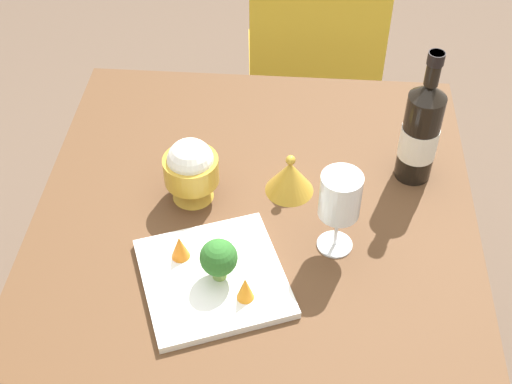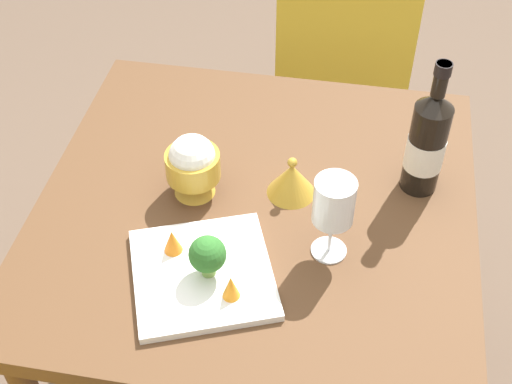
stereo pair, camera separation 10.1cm
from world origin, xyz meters
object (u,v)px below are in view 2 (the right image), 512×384
(wine_bottle, at_px, (427,142))
(broccoli_floret, at_px, (208,255))
(carrot_garnish_left, at_px, (172,241))
(carrot_garnish_right, at_px, (232,287))
(chair_by_wall, at_px, (342,63))
(rice_bowl_lid, at_px, (292,179))
(serving_plate, at_px, (203,274))
(rice_bowl, at_px, (193,165))
(wine_glass, at_px, (334,203))

(wine_bottle, distance_m, broccoli_floret, 0.49)
(carrot_garnish_left, bearing_deg, carrot_garnish_right, -33.18)
(chair_by_wall, distance_m, wine_bottle, 0.85)
(rice_bowl_lid, xyz_separation_m, serving_plate, (-0.13, -0.25, -0.03))
(chair_by_wall, bearing_deg, rice_bowl, -111.44)
(wine_glass, xyz_separation_m, serving_plate, (-0.22, -0.10, -0.12))
(chair_by_wall, distance_m, wine_glass, 1.02)
(serving_plate, distance_m, carrot_garnish_right, 0.09)
(rice_bowl_lid, distance_m, broccoli_floret, 0.27)
(carrot_garnish_right, bearing_deg, chair_by_wall, 84.15)
(chair_by_wall, distance_m, broccoli_floret, 1.12)
(carrot_garnish_left, xyz_separation_m, carrot_garnish_right, (0.13, -0.08, 0.00))
(rice_bowl, xyz_separation_m, rice_bowl_lid, (0.19, 0.03, -0.04))
(wine_glass, xyz_separation_m, broccoli_floret, (-0.21, -0.10, -0.06))
(rice_bowl, relative_size, carrot_garnish_right, 2.78)
(wine_bottle, bearing_deg, carrot_garnish_right, -131.66)
(chair_by_wall, relative_size, wine_glass, 4.75)
(wine_bottle, height_order, serving_plate, wine_bottle)
(wine_bottle, bearing_deg, wine_glass, -127.70)
(rice_bowl, distance_m, carrot_garnish_left, 0.18)
(wine_glass, distance_m, broccoli_floret, 0.24)
(wine_glass, height_order, carrot_garnish_left, wine_glass)
(wine_bottle, relative_size, carrot_garnish_right, 5.91)
(serving_plate, xyz_separation_m, carrot_garnish_right, (0.07, -0.04, 0.03))
(rice_bowl_lid, xyz_separation_m, carrot_garnish_left, (-0.19, -0.21, 0.00))
(broccoli_floret, height_order, carrot_garnish_left, broccoli_floret)
(rice_bowl_lid, height_order, broccoli_floret, broccoli_floret)
(wine_bottle, xyz_separation_m, carrot_garnish_right, (-0.32, -0.36, -0.08))
(wine_bottle, height_order, rice_bowl, wine_bottle)
(serving_plate, xyz_separation_m, carrot_garnish_left, (-0.07, 0.04, 0.03))
(chair_by_wall, height_order, rice_bowl_lid, chair_by_wall)
(broccoli_floret, bearing_deg, wine_glass, 26.46)
(wine_glass, height_order, broccoli_floret, wine_glass)
(serving_plate, bearing_deg, carrot_garnish_left, 148.39)
(serving_plate, bearing_deg, chair_by_wall, 80.47)
(wine_glass, distance_m, rice_bowl_lid, 0.19)
(chair_by_wall, distance_m, carrot_garnish_right, 1.15)
(wine_bottle, distance_m, rice_bowl_lid, 0.28)
(chair_by_wall, relative_size, rice_bowl, 6.00)
(rice_bowl, bearing_deg, broccoli_floret, -69.96)
(serving_plate, height_order, carrot_garnish_right, carrot_garnish_right)
(chair_by_wall, height_order, rice_bowl, rice_bowl)
(carrot_garnish_right, bearing_deg, wine_bottle, 48.34)
(wine_bottle, xyz_separation_m, rice_bowl_lid, (-0.26, -0.07, -0.08))
(chair_by_wall, bearing_deg, wine_glass, -92.80)
(wine_bottle, distance_m, rice_bowl, 0.46)
(rice_bowl, height_order, serving_plate, rice_bowl)
(wine_bottle, bearing_deg, chair_by_wall, 105.34)
(carrot_garnish_left, bearing_deg, rice_bowl, 90.58)
(wine_glass, bearing_deg, rice_bowl, 158.67)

